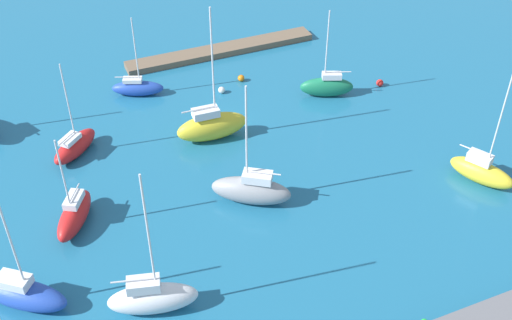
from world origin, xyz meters
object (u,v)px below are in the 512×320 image
(sailboat_blue_center_basin, at_px, (24,294))
(mooring_buoy_red, at_px, (380,83))
(sailboat_gray_mid_basin, at_px, (251,189))
(sailboat_yellow_far_south, at_px, (212,125))
(pier_dock, at_px, (221,50))
(mooring_buoy_white, at_px, (222,90))
(sailboat_blue_outer_mooring, at_px, (137,87))
(sailboat_green_east_end, at_px, (327,86))
(mooring_buoy_orange, at_px, (241,78))
(sailboat_red_inner_mooring, at_px, (74,214))
(sailboat_red_lone_south, at_px, (75,146))
(sailboat_white_lone_north, at_px, (152,297))
(sailboat_yellow_west_end, at_px, (481,171))

(sailboat_blue_center_basin, relative_size, mooring_buoy_red, 13.21)
(sailboat_gray_mid_basin, xyz_separation_m, sailboat_yellow_far_south, (-0.05, -11.48, 0.19))
(pier_dock, height_order, sailboat_yellow_far_south, sailboat_yellow_far_south)
(sailboat_gray_mid_basin, distance_m, mooring_buoy_white, 20.49)
(sailboat_blue_outer_mooring, bearing_deg, mooring_buoy_white, 1.38)
(sailboat_green_east_end, relative_size, mooring_buoy_white, 13.51)
(sailboat_blue_center_basin, relative_size, sailboat_gray_mid_basin, 0.90)
(mooring_buoy_white, bearing_deg, mooring_buoy_orange, -152.59)
(mooring_buoy_orange, bearing_deg, sailboat_red_inner_mooring, 37.05)
(mooring_buoy_white, bearing_deg, sailboat_gray_mid_basin, 77.70)
(sailboat_yellow_far_south, distance_m, mooring_buoy_white, 9.63)
(mooring_buoy_white, bearing_deg, sailboat_red_lone_south, 16.36)
(sailboat_blue_center_basin, height_order, mooring_buoy_red, sailboat_blue_center_basin)
(sailboat_blue_center_basin, bearing_deg, sailboat_white_lone_north, 12.28)
(pier_dock, height_order, sailboat_red_inner_mooring, sailboat_red_inner_mooring)
(sailboat_yellow_west_end, distance_m, sailboat_green_east_end, 21.69)
(sailboat_white_lone_north, bearing_deg, sailboat_yellow_west_end, 19.43)
(mooring_buoy_orange, bearing_deg, sailboat_blue_outer_mooring, -8.45)
(sailboat_yellow_far_south, bearing_deg, sailboat_green_east_end, 12.77)
(sailboat_green_east_end, relative_size, mooring_buoy_orange, 13.06)
(sailboat_blue_center_basin, distance_m, sailboat_white_lone_north, 10.58)
(sailboat_blue_center_basin, relative_size, sailboat_yellow_west_end, 0.91)
(sailboat_blue_center_basin, bearing_deg, sailboat_green_east_end, 64.70)
(sailboat_red_lone_south, bearing_deg, sailboat_white_lone_north, -128.48)
(sailboat_green_east_end, relative_size, mooring_buoy_red, 12.53)
(sailboat_yellow_west_end, bearing_deg, sailboat_yellow_far_south, -156.71)
(sailboat_blue_outer_mooring, height_order, sailboat_white_lone_north, sailboat_white_lone_north)
(sailboat_yellow_far_south, bearing_deg, mooring_buoy_white, 65.54)
(sailboat_blue_outer_mooring, bearing_deg, sailboat_red_inner_mooring, -97.19)
(sailboat_gray_mid_basin, xyz_separation_m, mooring_buoy_white, (-4.36, -19.99, -1.12))
(sailboat_yellow_west_end, xyz_separation_m, mooring_buoy_red, (-0.55, -20.03, -0.88))
(sailboat_blue_outer_mooring, bearing_deg, pier_dock, 46.46)
(mooring_buoy_red, bearing_deg, sailboat_yellow_west_end, 88.41)
(sailboat_gray_mid_basin, bearing_deg, mooring_buoy_red, -115.65)
(sailboat_red_lone_south, bearing_deg, sailboat_blue_outer_mooring, 1.43)
(sailboat_green_east_end, relative_size, sailboat_gray_mid_basin, 0.85)
(sailboat_green_east_end, xyz_separation_m, sailboat_white_lone_north, (28.45, 23.55, 0.14))
(sailboat_yellow_west_end, bearing_deg, sailboat_red_inner_mooring, -132.55)
(sailboat_blue_outer_mooring, xyz_separation_m, mooring_buoy_white, (-9.60, 3.61, -0.62))
(sailboat_gray_mid_basin, distance_m, sailboat_blue_outer_mooring, 24.18)
(pier_dock, xyz_separation_m, sailboat_green_east_end, (-8.06, 15.18, 0.94))
(sailboat_green_east_end, bearing_deg, mooring_buoy_white, -3.51)
(sailboat_blue_center_basin, xyz_separation_m, sailboat_yellow_west_end, (-44.64, 1.71, 0.05))
(pier_dock, bearing_deg, sailboat_yellow_west_end, 112.36)
(sailboat_red_lone_south, relative_size, mooring_buoy_white, 13.10)
(pier_dock, xyz_separation_m, sailboat_blue_center_basin, (29.91, 34.11, 0.86))
(sailboat_yellow_west_end, xyz_separation_m, sailboat_yellow_far_south, (22.59, -17.72, 0.40))
(sailboat_white_lone_north, distance_m, mooring_buoy_orange, 36.84)
(sailboat_red_inner_mooring, xyz_separation_m, sailboat_red_lone_south, (-2.01, -10.98, -0.12))
(sailboat_red_inner_mooring, bearing_deg, sailboat_gray_mid_basin, 107.97)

